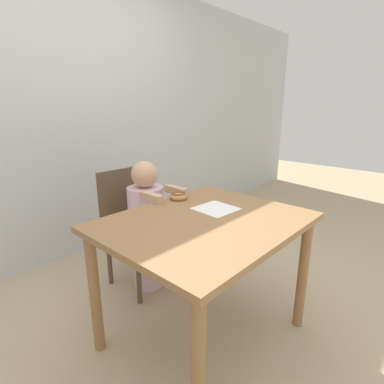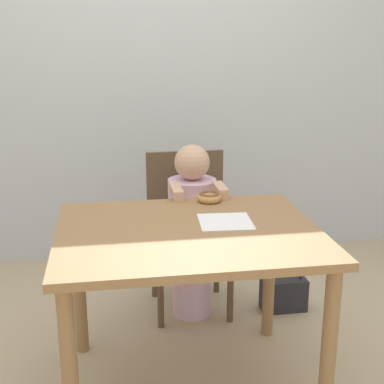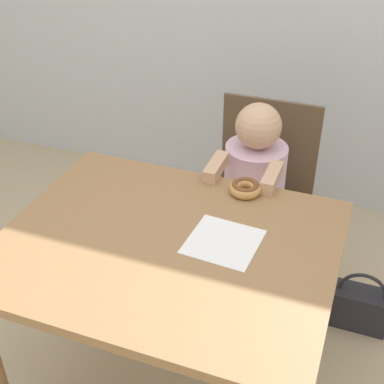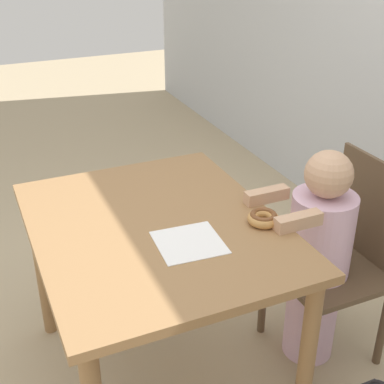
# 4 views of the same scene
# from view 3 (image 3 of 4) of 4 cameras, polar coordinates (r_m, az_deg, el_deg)

# --- Properties ---
(dining_table) EXTENTS (1.08, 0.88, 0.76)m
(dining_table) POSITION_cam_3_polar(r_m,az_deg,el_deg) (1.81, -2.58, -7.98)
(dining_table) COLOR olive
(dining_table) RESTS_ON ground_plane
(chair) EXTENTS (0.45, 0.43, 0.89)m
(chair) POSITION_cam_3_polar(r_m,az_deg,el_deg) (2.50, 7.17, -0.51)
(chair) COLOR brown
(chair) RESTS_ON ground_plane
(child_figure) EXTENTS (0.27, 0.42, 0.98)m
(child_figure) POSITION_cam_3_polar(r_m,az_deg,el_deg) (2.38, 6.44, -1.57)
(child_figure) COLOR silver
(child_figure) RESTS_ON ground_plane
(donut) EXTENTS (0.12, 0.12, 0.04)m
(donut) POSITION_cam_3_polar(r_m,az_deg,el_deg) (1.97, 5.70, 0.46)
(donut) COLOR tan
(donut) RESTS_ON dining_table
(napkin) EXTENTS (0.24, 0.24, 0.00)m
(napkin) POSITION_cam_3_polar(r_m,az_deg,el_deg) (1.74, 3.36, -5.31)
(napkin) COLOR white
(napkin) RESTS_ON dining_table
(handbag) EXTENTS (0.26, 0.12, 0.30)m
(handbag) POSITION_cam_3_polar(r_m,az_deg,el_deg) (2.55, 17.37, -11.55)
(handbag) COLOR #232328
(handbag) RESTS_ON ground_plane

